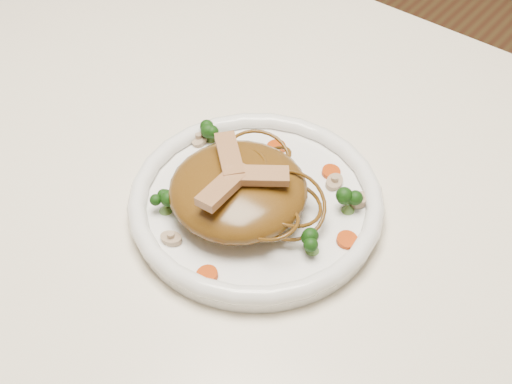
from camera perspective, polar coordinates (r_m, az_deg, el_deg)
The scene contains 19 objects.
table at distance 0.88m, azimuth -1.96°, elevation -2.14°, with size 1.20×0.80×0.75m.
plate at distance 0.75m, azimuth 0.00°, elevation -1.17°, with size 0.27×0.27×0.02m, color white.
noodle_mound at distance 0.72m, azimuth -1.46°, elevation 0.18°, with size 0.14×0.14×0.05m, color #5B3B11.
chicken_a at distance 0.69m, azimuth 0.05°, elevation 1.34°, with size 0.06×0.02×0.01m, color tan.
chicken_b at distance 0.71m, azimuth -2.18°, elevation 2.97°, with size 0.07×0.02×0.01m, color tan.
chicken_c at distance 0.68m, azimuth -2.57°, elevation 0.48°, with size 0.07×0.02×0.01m, color tan.
broccoli_0 at distance 0.73m, azimuth 7.57°, elevation -0.62°, with size 0.03×0.03×0.03m, color #143F0D, non-canonical shape.
broccoli_1 at distance 0.80m, azimuth -3.70°, elevation 5.17°, with size 0.03×0.03×0.03m, color #143F0D, non-canonical shape.
broccoli_2 at distance 0.73m, azimuth -7.44°, elevation -0.68°, with size 0.03×0.03×0.03m, color #143F0D, non-canonical shape.
broccoli_3 at distance 0.69m, azimuth 4.65°, elevation -4.00°, with size 0.03×0.03×0.03m, color #143F0D, non-canonical shape.
carrot_0 at distance 0.77m, azimuth 6.11°, elevation 1.61°, with size 0.02×0.02×0.01m, color #BA3406.
carrot_1 at distance 0.77m, azimuth -5.14°, elevation 1.80°, with size 0.02×0.02×0.01m, color #BA3406.
carrot_2 at distance 0.71m, azimuth 7.39°, elevation -3.88°, with size 0.02×0.02×0.01m, color #BA3406.
carrot_3 at distance 0.80m, azimuth 1.65°, elevation 3.65°, with size 0.02×0.02×0.01m, color #BA3406.
carrot_4 at distance 0.68m, azimuth -3.99°, elevation -6.71°, with size 0.02×0.02×0.01m, color #BA3406.
mushroom_0 at distance 0.71m, azimuth -6.89°, elevation -3.77°, with size 0.02×0.02×0.01m, color tan.
mushroom_1 at distance 0.75m, azimuth 8.34°, elevation -0.64°, with size 0.03×0.03×0.01m, color tan.
mushroom_2 at distance 0.81m, azimuth -4.64°, elevation 4.31°, with size 0.03×0.03×0.01m, color tan.
mushroom_3 at distance 0.76m, azimuth 6.36°, elevation 0.80°, with size 0.02×0.02×0.01m, color tan.
Camera 1 is at (0.39, -0.44, 1.31)m, focal length 49.34 mm.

